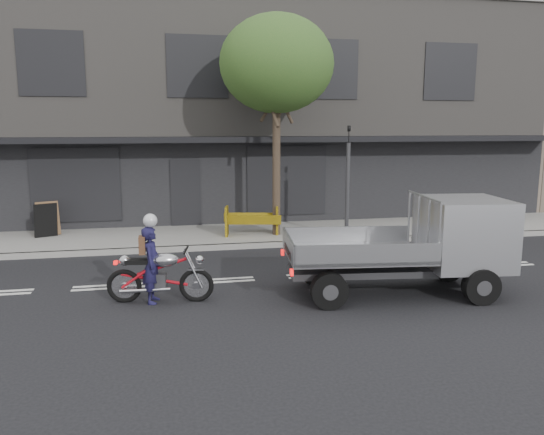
{
  "coord_description": "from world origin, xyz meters",
  "views": [
    {
      "loc": [
        -1.1,
        -11.68,
        3.49
      ],
      "look_at": [
        1.33,
        0.5,
        1.34
      ],
      "focal_mm": 35.0,
      "sensor_mm": 36.0,
      "label": 1
    }
  ],
  "objects_px": {
    "traffic_light_pole": "(347,188)",
    "flatbed_ute": "(444,237)",
    "sandwich_board": "(46,220)",
    "motorcycle": "(160,274)",
    "construction_barrier": "(253,221)",
    "street_tree": "(277,65)",
    "rider": "(152,265)"
  },
  "relations": [
    {
      "from": "street_tree",
      "to": "construction_barrier",
      "type": "height_order",
      "value": "street_tree"
    },
    {
      "from": "traffic_light_pole",
      "to": "construction_barrier",
      "type": "xyz_separation_m",
      "value": [
        -2.75,
        0.69,
        -1.03
      ]
    },
    {
      "from": "flatbed_ute",
      "to": "sandwich_board",
      "type": "xyz_separation_m",
      "value": [
        -9.28,
        6.84,
        -0.52
      ]
    },
    {
      "from": "traffic_light_pole",
      "to": "motorcycle",
      "type": "height_order",
      "value": "traffic_light_pole"
    },
    {
      "from": "traffic_light_pole",
      "to": "sandwich_board",
      "type": "xyz_separation_m",
      "value": [
        -8.93,
        1.74,
        -0.98
      ]
    },
    {
      "from": "street_tree",
      "to": "flatbed_ute",
      "type": "distance_m",
      "value": 7.59
    },
    {
      "from": "traffic_light_pole",
      "to": "flatbed_ute",
      "type": "distance_m",
      "value": 5.13
    },
    {
      "from": "motorcycle",
      "to": "construction_barrier",
      "type": "height_order",
      "value": "construction_barrier"
    },
    {
      "from": "construction_barrier",
      "to": "sandwich_board",
      "type": "relative_size",
      "value": 1.61
    },
    {
      "from": "traffic_light_pole",
      "to": "sandwich_board",
      "type": "bearing_deg",
      "value": 168.97
    },
    {
      "from": "construction_barrier",
      "to": "motorcycle",
      "type": "bearing_deg",
      "value": -117.59
    },
    {
      "from": "street_tree",
      "to": "construction_barrier",
      "type": "bearing_deg",
      "value": -168.1
    },
    {
      "from": "street_tree",
      "to": "sandwich_board",
      "type": "relative_size",
      "value": 6.43
    },
    {
      "from": "motorcycle",
      "to": "flatbed_ute",
      "type": "relative_size",
      "value": 0.45
    },
    {
      "from": "flatbed_ute",
      "to": "traffic_light_pole",
      "type": "bearing_deg",
      "value": 100.12
    },
    {
      "from": "motorcycle",
      "to": "rider",
      "type": "xyz_separation_m",
      "value": [
        -0.15,
        0.0,
        0.21
      ]
    },
    {
      "from": "street_tree",
      "to": "motorcycle",
      "type": "distance_m",
      "value": 7.98
    },
    {
      "from": "traffic_light_pole",
      "to": "motorcycle",
      "type": "distance_m",
      "value": 7.23
    },
    {
      "from": "traffic_light_pole",
      "to": "construction_barrier",
      "type": "distance_m",
      "value": 3.02
    },
    {
      "from": "flatbed_ute",
      "to": "construction_barrier",
      "type": "relative_size",
      "value": 2.77
    },
    {
      "from": "motorcycle",
      "to": "flatbed_ute",
      "type": "bearing_deg",
      "value": 3.61
    },
    {
      "from": "rider",
      "to": "sandwich_board",
      "type": "bearing_deg",
      "value": 36.33
    },
    {
      "from": "rider",
      "to": "street_tree",
      "type": "bearing_deg",
      "value": -25.16
    },
    {
      "from": "street_tree",
      "to": "rider",
      "type": "xyz_separation_m",
      "value": [
        -3.65,
        -5.41,
        -4.51
      ]
    },
    {
      "from": "street_tree",
      "to": "flatbed_ute",
      "type": "xyz_separation_m",
      "value": [
        2.35,
        -5.95,
        -4.08
      ]
    },
    {
      "from": "sandwich_board",
      "to": "traffic_light_pole",
      "type": "bearing_deg",
      "value": -34.4
    },
    {
      "from": "flatbed_ute",
      "to": "sandwich_board",
      "type": "distance_m",
      "value": 11.54
    },
    {
      "from": "sandwich_board",
      "to": "rider",
      "type": "bearing_deg",
      "value": -85.85
    },
    {
      "from": "rider",
      "to": "construction_barrier",
      "type": "distance_m",
      "value": 6.0
    },
    {
      "from": "flatbed_ute",
      "to": "sandwich_board",
      "type": "height_order",
      "value": "flatbed_ute"
    },
    {
      "from": "street_tree",
      "to": "motorcycle",
      "type": "xyz_separation_m",
      "value": [
        -3.5,
        -5.41,
        -4.71
      ]
    },
    {
      "from": "motorcycle",
      "to": "sandwich_board",
      "type": "bearing_deg",
      "value": 127.4
    }
  ]
}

